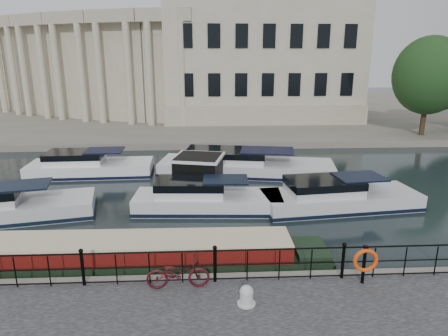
{
  "coord_description": "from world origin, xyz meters",
  "views": [
    {
      "loc": [
        -0.29,
        -13.21,
        7.32
      ],
      "look_at": [
        0.5,
        2.0,
        3.0
      ],
      "focal_mm": 32.0,
      "sensor_mm": 36.0,
      "label": 1
    }
  ],
  "objects_px": {
    "life_ring_post": "(365,261)",
    "bicycle": "(178,273)",
    "mooring_bollard": "(246,295)",
    "harbour_hut": "(199,177)",
    "narrowboat": "(130,260)"
  },
  "relations": [
    {
      "from": "life_ring_post",
      "to": "bicycle",
      "type": "bearing_deg",
      "value": 179.06
    },
    {
      "from": "mooring_bollard",
      "to": "harbour_hut",
      "type": "xyz_separation_m",
      "value": [
        -1.44,
        10.98,
        0.13
      ]
    },
    {
      "from": "bicycle",
      "to": "life_ring_post",
      "type": "bearing_deg",
      "value": -93.39
    },
    {
      "from": "mooring_bollard",
      "to": "narrowboat",
      "type": "height_order",
      "value": "narrowboat"
    },
    {
      "from": "bicycle",
      "to": "narrowboat",
      "type": "height_order",
      "value": "bicycle"
    },
    {
      "from": "narrowboat",
      "to": "harbour_hut",
      "type": "distance_m",
      "value": 8.31
    },
    {
      "from": "life_ring_post",
      "to": "narrowboat",
      "type": "distance_m",
      "value": 7.85
    },
    {
      "from": "narrowboat",
      "to": "harbour_hut",
      "type": "height_order",
      "value": "harbour_hut"
    },
    {
      "from": "bicycle",
      "to": "life_ring_post",
      "type": "height_order",
      "value": "life_ring_post"
    },
    {
      "from": "harbour_hut",
      "to": "mooring_bollard",
      "type": "bearing_deg",
      "value": -69.43
    },
    {
      "from": "life_ring_post",
      "to": "harbour_hut",
      "type": "height_order",
      "value": "harbour_hut"
    },
    {
      "from": "bicycle",
      "to": "narrowboat",
      "type": "xyz_separation_m",
      "value": [
        -1.83,
        2.1,
        -0.68
      ]
    },
    {
      "from": "bicycle",
      "to": "harbour_hut",
      "type": "xyz_separation_m",
      "value": [
        0.52,
        10.04,
        -0.09
      ]
    },
    {
      "from": "narrowboat",
      "to": "harbour_hut",
      "type": "relative_size",
      "value": 3.55
    },
    {
      "from": "bicycle",
      "to": "mooring_bollard",
      "type": "bearing_deg",
      "value": -117.9
    }
  ]
}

